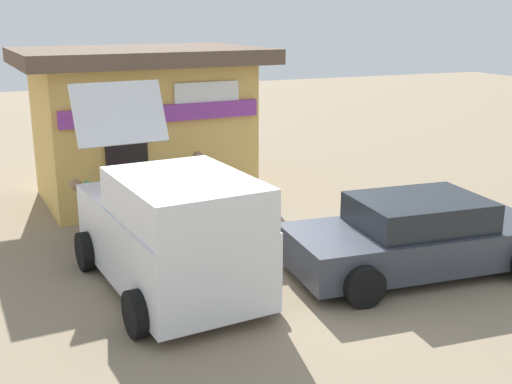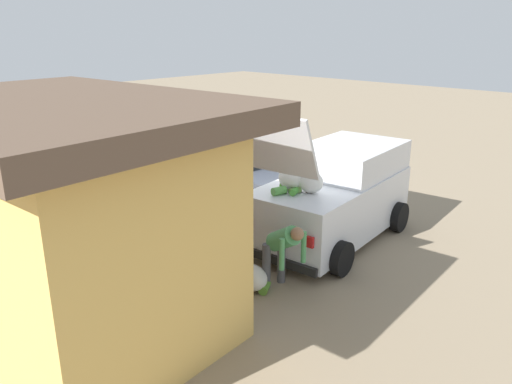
% 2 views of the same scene
% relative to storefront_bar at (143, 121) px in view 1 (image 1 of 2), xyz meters
% --- Properties ---
extents(ground_plane, '(60.00, 60.00, 0.00)m').
position_rel_storefront_bar_xyz_m(ground_plane, '(1.50, -5.54, -1.84)').
color(ground_plane, gray).
extents(storefront_bar, '(5.73, 4.23, 3.51)m').
position_rel_storefront_bar_xyz_m(storefront_bar, '(0.00, 0.00, 0.00)').
color(storefront_bar, '#E0B259').
rests_on(storefront_bar, ground_plane).
extents(delivery_van, '(2.54, 4.65, 3.08)m').
position_rel_storefront_bar_xyz_m(delivery_van, '(-0.91, -5.55, -0.84)').
color(delivery_van, silver).
rests_on(delivery_van, ground_plane).
extents(parked_sedan, '(4.57, 2.48, 1.30)m').
position_rel_storefront_bar_xyz_m(parked_sedan, '(3.15, -6.43, -1.22)').
color(parked_sedan, '#383D47').
rests_on(parked_sedan, ground_plane).
extents(vendor_standing, '(0.47, 0.50, 1.63)m').
position_rel_storefront_bar_xyz_m(vendor_standing, '(0.41, -2.89, -0.89)').
color(vendor_standing, navy).
rests_on(vendor_standing, ground_plane).
extents(customer_bending, '(0.83, 0.62, 1.31)m').
position_rel_storefront_bar_xyz_m(customer_bending, '(-1.61, -2.99, -1.01)').
color(customer_bending, '#4C4C51').
rests_on(customer_bending, ground_plane).
extents(unloaded_banana_pile, '(0.81, 0.85, 0.43)m').
position_rel_storefront_bar_xyz_m(unloaded_banana_pile, '(-1.19, -2.66, -1.64)').
color(unloaded_banana_pile, silver).
rests_on(unloaded_banana_pile, ground_plane).
extents(paint_bucket, '(0.30, 0.30, 0.35)m').
position_rel_storefront_bar_xyz_m(paint_bucket, '(2.19, -2.65, -1.66)').
color(paint_bucket, blue).
rests_on(paint_bucket, ground_plane).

